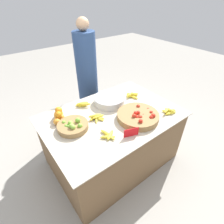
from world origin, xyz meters
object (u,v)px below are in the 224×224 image
(metal_bowl, at_px, (109,100))
(lime_bowl, at_px, (73,126))
(price_sign, at_px, (131,132))
(vendor_person, at_px, (88,81))
(tomato_basket, at_px, (138,116))

(metal_bowl, bearing_deg, lime_bowl, -164.71)
(lime_bowl, distance_m, price_sign, 0.62)
(metal_bowl, bearing_deg, vendor_person, 82.12)
(lime_bowl, bearing_deg, tomato_basket, -24.13)
(tomato_basket, xyz_separation_m, metal_bowl, (-0.06, 0.46, 0.01))
(vendor_person, bearing_deg, lime_bowl, -129.07)
(price_sign, relative_size, vendor_person, 0.09)
(tomato_basket, height_order, metal_bowl, tomato_basket)
(lime_bowl, relative_size, metal_bowl, 0.84)
(tomato_basket, distance_m, price_sign, 0.30)
(price_sign, height_order, vendor_person, vendor_person)
(tomato_basket, bearing_deg, price_sign, -147.96)
(tomato_basket, xyz_separation_m, vendor_person, (0.04, 1.17, -0.01))
(lime_bowl, relative_size, price_sign, 2.17)
(price_sign, bearing_deg, lime_bowl, 150.88)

